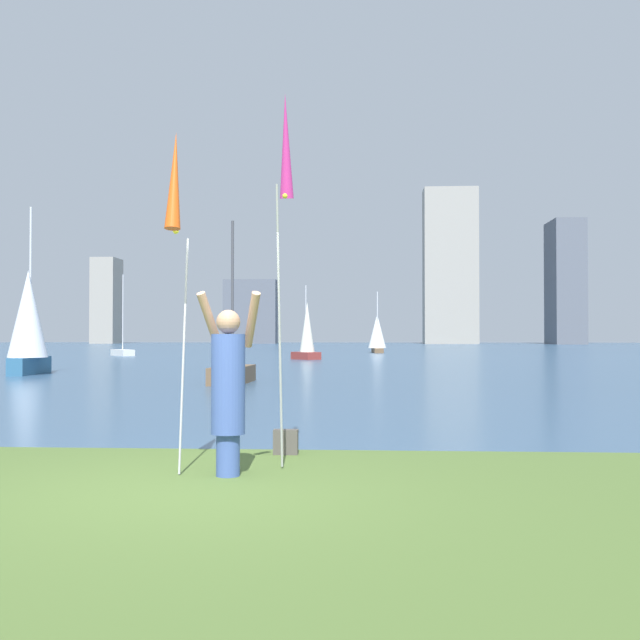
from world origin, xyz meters
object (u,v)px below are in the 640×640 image
Objects in this scene: sailboat_2 at (28,321)px; sailboat_1 at (123,351)px; person at (228,385)px; sailboat_4 at (232,373)px; sailboat_0 at (307,334)px; kite_flag_right at (286,156)px; sailboat_3 at (377,333)px; kite_flag_left at (175,190)px; bag at (286,442)px.

sailboat_1 is at bearing 100.10° from sailboat_2.
sailboat_1 reaches higher than person.
sailboat_0 is at bearing 88.20° from sailboat_4.
kite_flag_right is at bearing -69.44° from sailboat_1.
kite_flag_right is 0.98× the size of sailboat_0.
sailboat_1 is (-14.72, 41.36, -0.64)m from person.
sailboat_1 is at bearing -152.19° from sailboat_3.
person is 14.46m from sailboat_4.
kite_flag_left is at bearing -87.82° from sailboat_0.
kite_flag_left is 0.84× the size of kite_flag_right.
sailboat_1 is 19.45m from sailboat_3.
sailboat_2 is at bearing 122.22° from kite_flag_right.
person reaches higher than bag.
sailboat_0 is at bearing 93.93° from bag.
sailboat_4 reaches higher than sailboat_3.
sailboat_2 is at bearing -118.37° from sailboat_0.
sailboat_0 is (-2.29, 33.37, 1.30)m from bag.
kite_flag_right is at bearing -86.04° from sailboat_0.
bag is at bearing 59.06° from kite_flag_left.
sailboat_2 is 34.54m from sailboat_3.
person is 21.33m from sailboat_2.
sailboat_3 is (13.09, 31.96, -0.40)m from sailboat_2.
sailboat_4 is at bearing -27.43° from sailboat_2.
sailboat_3 is (2.96, 50.63, -1.39)m from kite_flag_left.
sailboat_1 is at bearing 114.26° from sailboat_4.
sailboat_3 reaches higher than sailboat_0.
sailboat_0 reaches higher than kite_flag_left.
sailboat_2 is (-11.15, 17.69, -1.55)m from kite_flag_right.
kite_flag_left is 0.74× the size of sailboat_3.
bag is at bearing -77.12° from sailboat_4.
kite_flag_left is 21.27m from sailboat_2.
sailboat_0 is 0.88× the size of sailboat_4.
sailboat_4 is (-3.00, 13.46, -3.17)m from kite_flag_right.
sailboat_1 is 23.32m from sailboat_2.
person is at bearing -80.08° from sailboat_4.
person is 0.31× the size of sailboat_2.
kite_flag_right is 0.86× the size of sailboat_4.
sailboat_2 is 9.33m from sailboat_4.
kite_flag_left is 1.52m from kite_flag_right.
sailboat_2 is 1.26× the size of sailboat_4.
sailboat_1 is 29.76m from sailboat_4.
kite_flag_right is 43.48m from sailboat_1.
sailboat_1 reaches higher than bag.
sailboat_4 is at bearing 106.60° from person.
kite_flag_right is 0.76× the size of sailboat_1.
bag is 0.06× the size of sailboat_3.
kite_flag_left is 11.70× the size of bag.
sailboat_2 is at bearing -112.27° from sailboat_3.
sailboat_3 reaches higher than person.
sailboat_1 reaches higher than sailboat_3.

